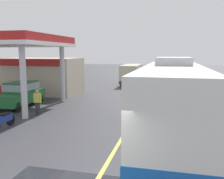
# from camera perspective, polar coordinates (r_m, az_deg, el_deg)

# --- Properties ---
(ground) EXTENTS (120.00, 120.00, 0.00)m
(ground) POSITION_cam_1_polar(r_m,az_deg,el_deg) (25.45, 8.56, -0.48)
(ground) COLOR #38383D
(lane_divider_stripe) EXTENTS (0.16, 50.00, 0.01)m
(lane_divider_stripe) POSITION_cam_1_polar(r_m,az_deg,el_deg) (20.54, 7.35, -2.57)
(lane_divider_stripe) COLOR #D8CC4C
(lane_divider_stripe) RESTS_ON ground
(coach_bus_main) EXTENTS (2.60, 11.04, 3.69)m
(coach_bus_main) POSITION_cam_1_polar(r_m,az_deg,el_deg) (11.50, 13.71, -2.70)
(coach_bus_main) COLOR white
(coach_bus_main) RESTS_ON ground
(gas_station_roadside) EXTENTS (9.10, 11.95, 5.10)m
(gas_station_roadside) POSITION_cam_1_polar(r_m,az_deg,el_deg) (23.26, -18.15, 4.88)
(gas_station_roadside) COLOR #B21E1E
(gas_station_roadside) RESTS_ON ground
(car_at_pump) EXTENTS (1.70, 4.20, 1.82)m
(car_at_pump) POSITION_cam_1_polar(r_m,az_deg,el_deg) (19.19, -20.29, -0.74)
(car_at_pump) COLOR #1E602D
(car_at_pump) RESTS_ON ground
(minibus_opposing_lane) EXTENTS (2.04, 6.13, 2.44)m
(minibus_opposing_lane) POSITION_cam_1_polar(r_m,az_deg,el_deg) (30.90, 4.55, 3.89)
(minibus_opposing_lane) COLOR #BFB799
(minibus_opposing_lane) RESTS_ON ground
(motorcycle_parked_forecourt) EXTENTS (0.55, 1.80, 0.92)m
(motorcycle_parked_forecourt) POSITION_cam_1_polar(r_m,az_deg,el_deg) (14.12, -23.70, -6.44)
(motorcycle_parked_forecourt) COLOR black
(motorcycle_parked_forecourt) RESTS_ON ground
(pedestrian_near_pump) EXTENTS (0.55, 0.22, 1.66)m
(pedestrian_near_pump) POSITION_cam_1_polar(r_m,az_deg,el_deg) (16.23, -16.78, -2.45)
(pedestrian_near_pump) COLOR #33333F
(pedestrian_near_pump) RESTS_ON ground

